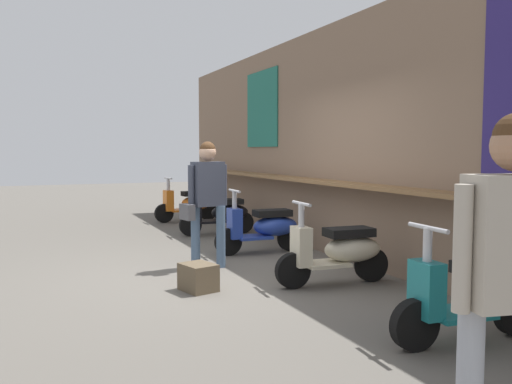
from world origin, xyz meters
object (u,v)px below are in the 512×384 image
scooter_teal (476,294)px  shopper_with_handbag (207,192)px  scooter_black (221,213)px  scooter_cream (340,251)px  scooter_blue (265,227)px  scooter_orange (190,203)px  merchandise_crate (198,277)px

scooter_teal → shopper_with_handbag: (-3.46, -1.12, 0.62)m
scooter_black → scooter_teal: 6.03m
scooter_cream → scooter_blue: bearing=-85.5°
scooter_teal → scooter_blue: bearing=-86.0°
scooter_cream → shopper_with_handbag: (-1.43, -1.12, 0.62)m
scooter_black → scooter_cream: bearing=92.6°
scooter_orange → scooter_teal: 8.05m
shopper_with_handbag → scooter_orange: bearing=155.5°
merchandise_crate → scooter_orange: bearing=164.4°
scooter_orange → scooter_black: bearing=86.6°
scooter_blue → scooter_cream: size_ratio=1.00×
scooter_orange → scooter_teal: size_ratio=1.00×
shopper_with_handbag → scooter_blue: bearing=108.8°
scooter_orange → scooter_teal: (8.05, -0.00, 0.00)m
merchandise_crate → scooter_cream: bearing=76.6°
scooter_teal → scooter_orange: bearing=-86.0°
scooter_black → shopper_with_handbag: size_ratio=0.85×
scooter_black → merchandise_crate: 3.97m
scooter_orange → scooter_teal: bearing=86.6°
scooter_cream → scooter_teal: (2.03, 0.00, 0.00)m
scooter_orange → scooter_blue: (3.96, 0.00, 0.00)m
scooter_cream → scooter_teal: same height
shopper_with_handbag → merchandise_crate: size_ratio=4.27×
scooter_cream → merchandise_crate: scooter_cream is taller
scooter_orange → scooter_black: 2.02m
scooter_orange → merchandise_crate: size_ratio=3.62×
scooter_teal → merchandise_crate: 2.88m
merchandise_crate → scooter_blue: bearing=137.0°
shopper_with_handbag → merchandise_crate: shopper_with_handbag is taller
scooter_black → shopper_with_handbag: bearing=69.0°
scooter_cream → scooter_orange: bearing=-85.5°
scooter_cream → scooter_teal: bearing=94.5°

